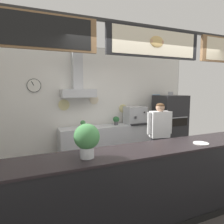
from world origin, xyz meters
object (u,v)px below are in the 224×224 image
Objects in this scene: shop_worker at (159,137)px; potted_rosemary at (144,120)px; basil_vase at (87,139)px; espresso_machine at (135,115)px; condiment_plate at (201,143)px; potted_basil at (116,120)px; potted_sage at (83,124)px; pizza_oven at (170,125)px.

potted_rosemary is (0.44, 1.31, 0.16)m from shop_worker.
espresso_machine is at bearing 50.39° from basil_vase.
condiment_plate is at bearing -99.11° from espresso_machine.
basil_vase is (-1.69, 0.08, 0.22)m from condiment_plate.
potted_basil is at bearing 176.37° from potted_rosemary.
basil_vase is at bearing -133.07° from potted_rosemary.
pizza_oven is at bearing -4.93° from potted_sage.
potted_sage is (-2.46, 0.21, 0.17)m from pizza_oven.
potted_sage reaches higher than condiment_plate.
shop_worker reaches higher than basil_vase.
potted_sage reaches higher than potted_rosemary.
potted_basil is at bearing 4.22° from potted_sage.
potted_rosemary is 0.83m from potted_basil.
espresso_machine reaches higher than potted_rosemary.
shop_worker reaches higher than potted_rosemary.
potted_rosemary is 2.75m from condiment_plate.
shop_worker is at bearing -44.59° from potted_sage.
pizza_oven is at bearing -125.20° from shop_worker.
basil_vase is at bearing -129.61° from espresso_machine.
pizza_oven is 8.10× the size of condiment_plate.
potted_basil is 3.07m from basil_vase.
condiment_plate is at bearing 90.26° from shop_worker.
espresso_machine is (0.15, 1.29, 0.30)m from shop_worker.
espresso_machine reaches higher than potted_sage.
basil_vase is at bearing 44.38° from shop_worker.
pizza_oven is 2.47m from potted_sage.
potted_basil is at bearing 173.18° from espresso_machine.
shop_worker is at bearing -108.52° from potted_rosemary.
potted_sage is at bearing 175.07° from pizza_oven.
condiment_plate reaches higher than potted_rosemary.
pizza_oven reaches higher than potted_basil.
pizza_oven is 4.41× the size of basil_vase.
pizza_oven reaches higher than condiment_plate.
espresso_machine is 1.36× the size of basil_vase.
espresso_machine is 2.93× the size of potted_sage.
potted_sage is (-1.46, -0.00, -0.13)m from espresso_machine.
basil_vase is at bearing -121.03° from potted_basil.
pizza_oven is 11.09× the size of potted_rosemary.
potted_sage is (-1.75, -0.02, 0.02)m from potted_rosemary.
basil_vase reaches higher than condiment_plate.
basil_vase is (-1.58, -2.62, 0.26)m from potted_basil.
basil_vase reaches higher than potted_basil.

